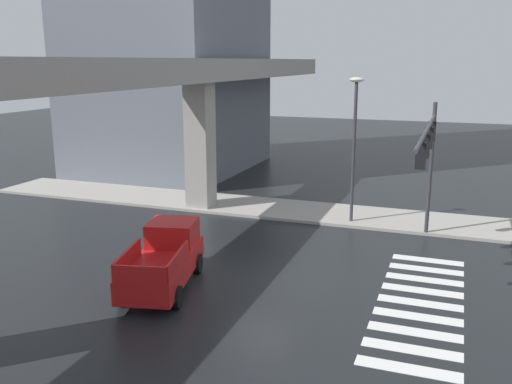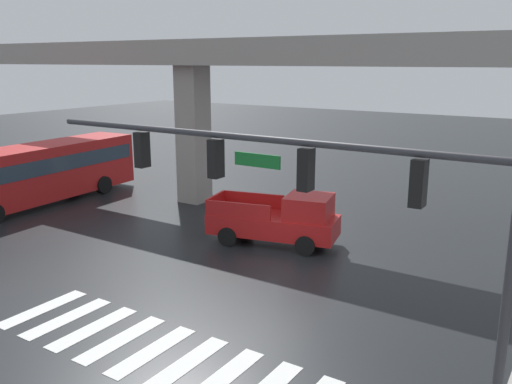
{
  "view_description": "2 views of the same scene",
  "coord_description": "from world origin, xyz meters",
  "px_view_note": "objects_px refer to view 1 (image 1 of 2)",
  "views": [
    {
      "loc": [
        -18.26,
        -6.62,
        8.0
      ],
      "look_at": [
        0.25,
        0.13,
        3.33
      ],
      "focal_mm": 38.96,
      "sensor_mm": 36.0,
      "label": 1
    },
    {
      "loc": [
        8.97,
        -14.8,
        7.15
      ],
      "look_at": [
        -0.36,
        -0.53,
        3.01
      ],
      "focal_mm": 38.16,
      "sensor_mm": 36.0,
      "label": 2
    }
  ],
  "objects_px": {
    "street_lamp_near_corner": "(355,133)",
    "street_lamp_mid_block": "(190,126)",
    "traffic_signal_mast": "(428,148)",
    "pickup_truck": "(165,259)"
  },
  "relations": [
    {
      "from": "street_lamp_near_corner",
      "to": "street_lamp_mid_block",
      "type": "height_order",
      "value": "same"
    },
    {
      "from": "traffic_signal_mast",
      "to": "street_lamp_mid_block",
      "type": "bearing_deg",
      "value": 70.98
    },
    {
      "from": "traffic_signal_mast",
      "to": "street_lamp_near_corner",
      "type": "relative_size",
      "value": 1.5
    },
    {
      "from": "pickup_truck",
      "to": "street_lamp_near_corner",
      "type": "relative_size",
      "value": 0.75
    },
    {
      "from": "street_lamp_near_corner",
      "to": "street_lamp_mid_block",
      "type": "distance_m",
      "value": 8.87
    },
    {
      "from": "traffic_signal_mast",
      "to": "street_lamp_mid_block",
      "type": "height_order",
      "value": "street_lamp_mid_block"
    },
    {
      "from": "street_lamp_mid_block",
      "to": "pickup_truck",
      "type": "bearing_deg",
      "value": -158.71
    },
    {
      "from": "street_lamp_near_corner",
      "to": "street_lamp_mid_block",
      "type": "bearing_deg",
      "value": 90.0
    },
    {
      "from": "traffic_signal_mast",
      "to": "street_lamp_near_corner",
      "type": "height_order",
      "value": "street_lamp_near_corner"
    },
    {
      "from": "street_lamp_near_corner",
      "to": "traffic_signal_mast",
      "type": "bearing_deg",
      "value": -139.67
    }
  ]
}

